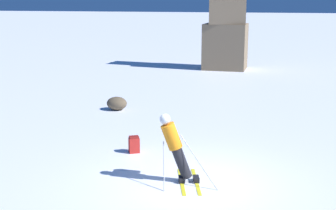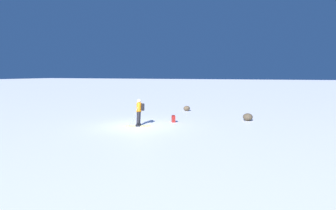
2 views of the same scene
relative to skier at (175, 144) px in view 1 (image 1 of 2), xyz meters
name	(u,v)px [view 1 (image 1 of 2)]	position (x,y,z in m)	size (l,w,h in m)	color
ground_plane	(190,182)	(0.36, 0.08, -0.97)	(300.00, 300.00, 0.00)	white
skier	(175,144)	(0.00, 0.00, 0.00)	(1.54, 1.76, 1.77)	yellow
rock_pillar	(226,15)	(-1.54, 19.35, 2.47)	(2.67, 2.34, 8.21)	#7A664C
spare_backpack	(134,145)	(-1.69, 1.86, -0.72)	(0.37, 0.34, 0.50)	#AD231E
exposed_boulder_0	(117,103)	(-4.14, 6.81, -0.70)	(0.83, 0.71, 0.54)	brown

